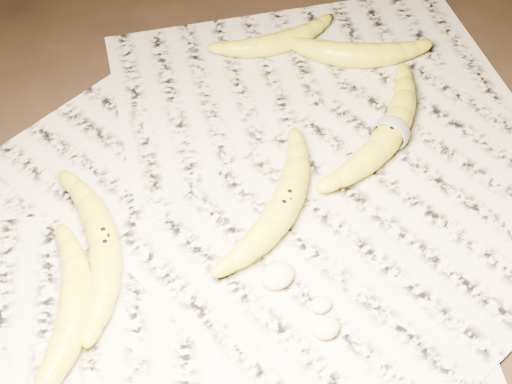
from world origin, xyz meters
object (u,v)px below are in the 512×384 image
banana_center (285,204)px  banana_taped (391,131)px  banana_left_b (74,308)px  banana_upper_b (358,53)px  banana_upper_a (278,41)px  banana_left_a (104,243)px

banana_center → banana_taped: 0.19m
banana_left_b → banana_upper_b: (0.52, 0.18, 0.00)m
banana_left_b → banana_center: bearing=-59.0°
banana_left_b → banana_upper_a: size_ratio=1.13×
banana_center → banana_upper_a: size_ratio=1.25×
banana_taped → banana_upper_b: 0.16m
banana_left_a → banana_left_b: (-0.06, -0.06, -0.00)m
banana_upper_b → banana_upper_a: bearing=167.7°
banana_center → banana_upper_a: 0.31m
banana_left_b → banana_center: banana_center is taller
banana_left_b → banana_upper_b: size_ratio=1.04×
banana_left_a → banana_upper_a: (0.37, 0.20, -0.00)m
banana_left_a → banana_upper_b: same height
banana_taped → banana_upper_b: banana_taped is taller
banana_left_a → banana_upper_b: 0.47m
banana_center → banana_upper_a: banana_center is taller
banana_upper_a → banana_upper_b: size_ratio=0.92×
banana_left_a → banana_upper_a: size_ratio=1.27×
banana_left_a → banana_center: (0.21, -0.06, 0.00)m
banana_taped → banana_left_b: bearing=155.7°
banana_taped → banana_upper_b: bearing=40.1°
banana_left_a → banana_taped: (0.39, -0.04, 0.00)m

